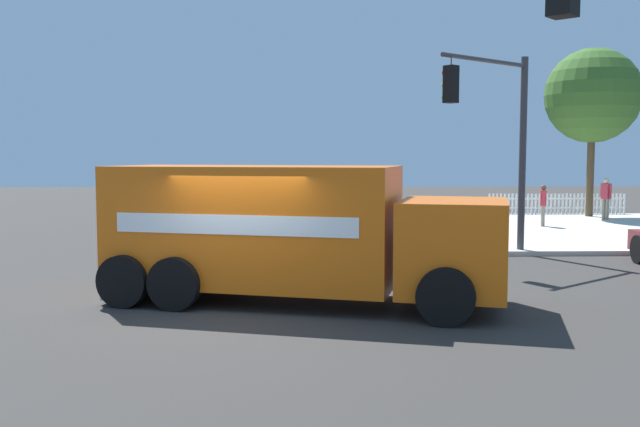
% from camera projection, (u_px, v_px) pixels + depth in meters
% --- Properties ---
extents(ground_plane, '(100.00, 100.00, 0.00)m').
position_uv_depth(ground_plane, '(238.00, 311.00, 12.91)').
color(ground_plane, '#33302D').
extents(sidewalk_corner_near, '(12.58, 12.58, 0.14)m').
position_uv_depth(sidewalk_corner_near, '(616.00, 230.00, 26.26)').
color(sidewalk_corner_near, beige).
rests_on(sidewalk_corner_near, ground).
extents(delivery_truck, '(7.92, 4.54, 2.66)m').
position_uv_depth(delivery_truck, '(292.00, 231.00, 13.57)').
color(delivery_truck, orange).
rests_on(delivery_truck, ground).
extents(traffic_light_primary, '(2.94, 2.35, 5.51)m').
position_uv_depth(traffic_light_primary, '(498.00, 123.00, 19.23)').
color(traffic_light_primary, '#38383D').
rests_on(traffic_light_primary, sidewalk_corner_near).
extents(pedestrian_near_corner, '(0.36, 0.48, 1.77)m').
position_uv_depth(pedestrian_near_corner, '(606.00, 196.00, 29.49)').
color(pedestrian_near_corner, gray).
rests_on(pedestrian_near_corner, sidewalk_corner_near).
extents(pedestrian_crossing, '(0.31, 0.51, 1.60)m').
position_uv_depth(pedestrian_crossing, '(543.00, 203.00, 26.73)').
color(pedestrian_crossing, gray).
rests_on(pedestrian_crossing, sidewalk_corner_near).
extents(picket_fence_run, '(6.40, 0.05, 0.95)m').
position_uv_depth(picket_fence_run, '(557.00, 204.00, 32.24)').
color(picket_fence_run, white).
rests_on(picket_fence_run, sidewalk_corner_near).
extents(shade_tree_near, '(4.15, 4.15, 7.41)m').
position_uv_depth(shade_tree_near, '(593.00, 96.00, 30.72)').
color(shade_tree_near, brown).
rests_on(shade_tree_near, sidewalk_corner_near).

